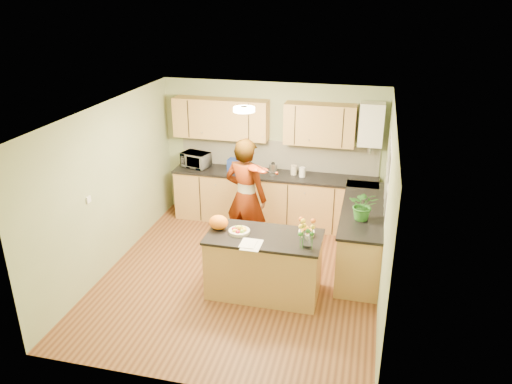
# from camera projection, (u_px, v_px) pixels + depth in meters

# --- Properties ---
(floor) EXTENTS (4.50, 4.50, 0.00)m
(floor) POSITION_uv_depth(u_px,v_px,m) (240.00, 276.00, 7.45)
(floor) COLOR #562E18
(floor) RESTS_ON ground
(ceiling) EXTENTS (4.00, 4.50, 0.02)m
(ceiling) POSITION_uv_depth(u_px,v_px,m) (238.00, 111.00, 6.50)
(ceiling) COLOR white
(ceiling) RESTS_ON wall_back
(wall_back) EXTENTS (4.00, 0.02, 2.50)m
(wall_back) POSITION_uv_depth(u_px,v_px,m) (272.00, 152.00, 9.00)
(wall_back) COLOR gray
(wall_back) RESTS_ON floor
(wall_front) EXTENTS (4.00, 0.02, 2.50)m
(wall_front) POSITION_uv_depth(u_px,v_px,m) (180.00, 286.00, 4.95)
(wall_front) COLOR gray
(wall_front) RESTS_ON floor
(wall_left) EXTENTS (0.02, 4.50, 2.50)m
(wall_left) POSITION_uv_depth(u_px,v_px,m) (110.00, 187.00, 7.41)
(wall_left) COLOR gray
(wall_left) RESTS_ON floor
(wall_right) EXTENTS (0.02, 4.50, 2.50)m
(wall_right) POSITION_uv_depth(u_px,v_px,m) (386.00, 214.00, 6.54)
(wall_right) COLOR gray
(wall_right) RESTS_ON floor
(back_counter) EXTENTS (3.64, 0.62, 0.94)m
(back_counter) POSITION_uv_depth(u_px,v_px,m) (274.00, 198.00, 9.00)
(back_counter) COLOR #B68248
(back_counter) RESTS_ON floor
(right_counter) EXTENTS (0.62, 2.24, 0.94)m
(right_counter) POSITION_uv_depth(u_px,v_px,m) (361.00, 235.00, 7.67)
(right_counter) COLOR #B68248
(right_counter) RESTS_ON floor
(splashback) EXTENTS (3.60, 0.02, 0.52)m
(splashback) POSITION_uv_depth(u_px,v_px,m) (278.00, 155.00, 8.98)
(splashback) COLOR white
(splashback) RESTS_ON back_counter
(upper_cabinets) EXTENTS (3.20, 0.34, 0.70)m
(upper_cabinets) POSITION_uv_depth(u_px,v_px,m) (261.00, 121.00, 8.65)
(upper_cabinets) COLOR #B68248
(upper_cabinets) RESTS_ON wall_back
(boiler) EXTENTS (0.40, 0.30, 0.86)m
(boiler) POSITION_uv_depth(u_px,v_px,m) (371.00, 125.00, 8.24)
(boiler) COLOR white
(boiler) RESTS_ON wall_back
(window_right) EXTENTS (0.01, 1.30, 1.05)m
(window_right) POSITION_uv_depth(u_px,v_px,m) (388.00, 176.00, 6.97)
(window_right) COLOR white
(window_right) RESTS_ON wall_right
(light_switch) EXTENTS (0.02, 0.09, 0.09)m
(light_switch) POSITION_uv_depth(u_px,v_px,m) (89.00, 199.00, 6.85)
(light_switch) COLOR white
(light_switch) RESTS_ON wall_left
(ceiling_lamp) EXTENTS (0.30, 0.30, 0.07)m
(ceiling_lamp) POSITION_uv_depth(u_px,v_px,m) (244.00, 109.00, 6.78)
(ceiling_lamp) COLOR #FFEABF
(ceiling_lamp) RESTS_ON ceiling
(peninsula_island) EXTENTS (1.56, 0.80, 0.89)m
(peninsula_island) POSITION_uv_depth(u_px,v_px,m) (264.00, 264.00, 6.90)
(peninsula_island) COLOR #B68248
(peninsula_island) RESTS_ON floor
(fruit_dish) EXTENTS (0.29, 0.29, 0.10)m
(fruit_dish) POSITION_uv_depth(u_px,v_px,m) (239.00, 230.00, 6.79)
(fruit_dish) COLOR beige
(fruit_dish) RESTS_ON peninsula_island
(orange_bowl) EXTENTS (0.22, 0.22, 0.13)m
(orange_bowl) POSITION_uv_depth(u_px,v_px,m) (306.00, 232.00, 6.73)
(orange_bowl) COLOR beige
(orange_bowl) RESTS_ON peninsula_island
(flower_vase) EXTENTS (0.26, 0.26, 0.48)m
(flower_vase) POSITION_uv_depth(u_px,v_px,m) (307.00, 225.00, 6.32)
(flower_vase) COLOR silver
(flower_vase) RESTS_ON peninsula_island
(orange_bag) EXTENTS (0.33, 0.31, 0.20)m
(orange_bag) POSITION_uv_depth(u_px,v_px,m) (219.00, 222.00, 6.88)
(orange_bag) COLOR orange
(orange_bag) RESTS_ON peninsula_island
(papers) EXTENTS (0.25, 0.34, 0.01)m
(papers) POSITION_uv_depth(u_px,v_px,m) (252.00, 245.00, 6.48)
(papers) COLOR white
(papers) RESTS_ON peninsula_island
(violinist) EXTENTS (0.80, 0.62, 1.92)m
(violinist) POSITION_uv_depth(u_px,v_px,m) (246.00, 197.00, 7.78)
(violinist) COLOR #D9A085
(violinist) RESTS_ON floor
(violin) EXTENTS (0.67, 0.58, 0.17)m
(violin) POSITION_uv_depth(u_px,v_px,m) (255.00, 168.00, 7.32)
(violin) COLOR #541B05
(violin) RESTS_ON violinist
(microwave) EXTENTS (0.56, 0.45, 0.27)m
(microwave) POSITION_uv_depth(u_px,v_px,m) (196.00, 160.00, 9.12)
(microwave) COLOR white
(microwave) RESTS_ON back_counter
(blue_box) EXTENTS (0.27, 0.20, 0.21)m
(blue_box) POSITION_uv_depth(u_px,v_px,m) (235.00, 165.00, 8.94)
(blue_box) COLOR navy
(blue_box) RESTS_ON back_counter
(kettle) EXTENTS (0.14, 0.14, 0.27)m
(kettle) POSITION_uv_depth(u_px,v_px,m) (273.00, 169.00, 8.75)
(kettle) COLOR #AEAEB2
(kettle) RESTS_ON back_counter
(jar_cream) EXTENTS (0.14, 0.14, 0.17)m
(jar_cream) POSITION_uv_depth(u_px,v_px,m) (294.00, 170.00, 8.76)
(jar_cream) COLOR beige
(jar_cream) RESTS_ON back_counter
(jar_white) EXTENTS (0.12, 0.12, 0.17)m
(jar_white) POSITION_uv_depth(u_px,v_px,m) (302.00, 172.00, 8.66)
(jar_white) COLOR white
(jar_white) RESTS_ON back_counter
(potted_plant) EXTENTS (0.42, 0.37, 0.45)m
(potted_plant) POSITION_uv_depth(u_px,v_px,m) (364.00, 205.00, 7.01)
(potted_plant) COLOR #2A6D24
(potted_plant) RESTS_ON right_counter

